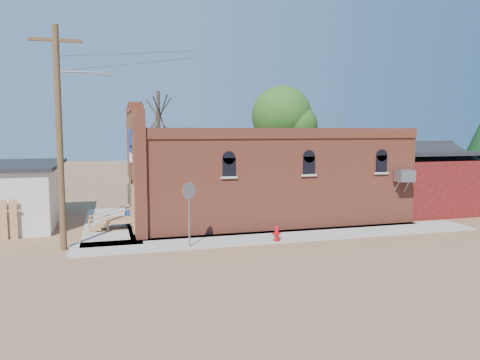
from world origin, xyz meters
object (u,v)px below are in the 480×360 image
object	(u,v)px
brick_bar	(259,177)
trash_barrel	(131,216)
utility_pole	(61,133)
fire_hydrant	(277,233)
stop_sign	(189,197)

from	to	relation	value
brick_bar	trash_barrel	distance (m)	7.18
brick_bar	trash_barrel	bearing A→B (deg)	-179.14
trash_barrel	utility_pole	bearing A→B (deg)	-124.17
brick_bar	trash_barrel	size ratio (longest dim) A/B	18.72
utility_pole	fire_hydrant	xyz separation A→B (m)	(8.78, -1.20, -4.36)
utility_pole	fire_hydrant	size ratio (longest dim) A/B	13.21
brick_bar	fire_hydrant	size ratio (longest dim) A/B	24.07
fire_hydrant	trash_barrel	size ratio (longest dim) A/B	0.78
stop_sign	trash_barrel	xyz separation A→B (m)	(-2.09, 5.39, -1.65)
fire_hydrant	stop_sign	distance (m)	4.23
utility_pole	stop_sign	world-z (taller)	utility_pole
stop_sign	trash_barrel	world-z (taller)	stop_sign
utility_pole	trash_barrel	distance (m)	6.61
brick_bar	stop_sign	distance (m)	7.33
utility_pole	fire_hydrant	world-z (taller)	utility_pole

